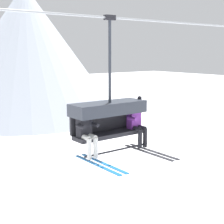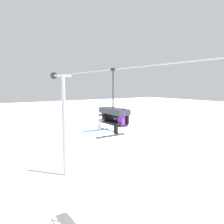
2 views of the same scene
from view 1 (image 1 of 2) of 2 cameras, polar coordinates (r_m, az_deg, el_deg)
mountain_peak_central at (r=45.82m, az=-14.00°, el=9.67°), size 23.53×23.53×16.39m
lift_cable at (r=7.97m, az=-3.98°, el=15.64°), size 18.61×0.05×0.05m
chairlift_chair at (r=8.47m, az=-0.66°, el=-0.14°), size 1.96×0.74×3.22m
skier_black at (r=7.93m, az=-4.17°, el=-3.20°), size 0.46×1.70×1.23m
skier_purple at (r=8.85m, az=4.19°, el=-1.68°), size 0.48×1.70×1.34m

